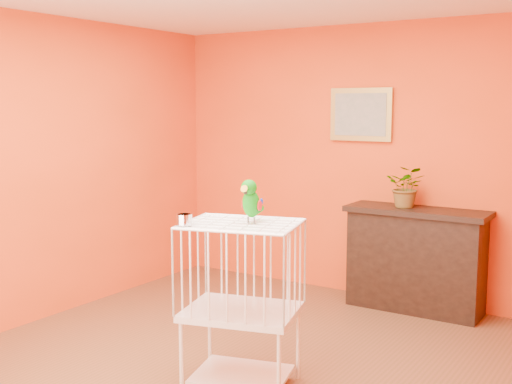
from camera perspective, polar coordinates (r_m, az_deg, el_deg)
The scene contains 8 objects.
ground at distance 4.63m, azimuth -2.61°, elevation -15.67°, with size 4.50×4.50×0.00m, color brown.
room_shell at distance 4.26m, azimuth -2.74°, elevation 4.28°, with size 4.50×4.50×4.50m.
console_cabinet at distance 5.95m, azimuth 13.97°, elevation -5.84°, with size 1.25×0.45×0.93m.
potted_plant at distance 5.92m, azimuth 13.38°, elevation 0.11°, with size 0.34×0.38×0.29m, color #26722D.
framed_picture at distance 6.20m, azimuth 9.29°, elevation 6.81°, with size 0.62×0.04×0.50m.
birdcage at distance 4.20m, azimuth -1.31°, elevation -9.87°, with size 0.83×0.71×1.10m.
feed_cup at distance 4.00m, azimuth -6.41°, elevation -2.45°, with size 0.10×0.10×0.07m, color silver.
parrot at distance 4.06m, azimuth -0.44°, elevation -0.77°, with size 0.14×0.25×0.28m.
Camera 1 is at (2.46, -3.47, 1.84)m, focal length 45.00 mm.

